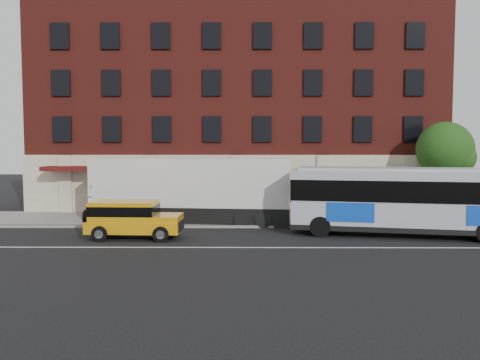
{
  "coord_description": "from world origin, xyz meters",
  "views": [
    {
      "loc": [
        0.43,
        -21.88,
        4.75
      ],
      "look_at": [
        0.24,
        5.5,
        2.84
      ],
      "focal_mm": 36.12,
      "sensor_mm": 36.0,
      "label": 1
    }
  ],
  "objects_px": {
    "yellow_suv": "(130,217)",
    "shipping_container": "(191,191)",
    "street_tree": "(445,152)",
    "city_bus": "(418,199)",
    "sign_pole": "(91,203)"
  },
  "relations": [
    {
      "from": "street_tree",
      "to": "yellow_suv",
      "type": "xyz_separation_m",
      "value": [
        -18.94,
        -6.7,
        -3.3
      ]
    },
    {
      "from": "yellow_suv",
      "to": "sign_pole",
      "type": "bearing_deg",
      "value": 132.64
    },
    {
      "from": "yellow_suv",
      "to": "shipping_container",
      "type": "xyz_separation_m",
      "value": [
        2.6,
        4.82,
        0.89
      ]
    },
    {
      "from": "sign_pole",
      "to": "shipping_container",
      "type": "relative_size",
      "value": 0.2
    },
    {
      "from": "street_tree",
      "to": "shipping_container",
      "type": "height_order",
      "value": "street_tree"
    },
    {
      "from": "yellow_suv",
      "to": "shipping_container",
      "type": "relative_size",
      "value": 0.42
    },
    {
      "from": "sign_pole",
      "to": "city_bus",
      "type": "xyz_separation_m",
      "value": [
        18.16,
        -2.71,
        0.55
      ]
    },
    {
      "from": "street_tree",
      "to": "shipping_container",
      "type": "xyz_separation_m",
      "value": [
        -16.34,
        -1.88,
        -2.41
      ]
    },
    {
      "from": "street_tree",
      "to": "city_bus",
      "type": "bearing_deg",
      "value": -122.69
    },
    {
      "from": "yellow_suv",
      "to": "shipping_container",
      "type": "distance_m",
      "value": 5.55
    },
    {
      "from": "city_bus",
      "to": "yellow_suv",
      "type": "xyz_separation_m",
      "value": [
        -15.06,
        -0.65,
        -0.89
      ]
    },
    {
      "from": "sign_pole",
      "to": "yellow_suv",
      "type": "relative_size",
      "value": 0.49
    },
    {
      "from": "city_bus",
      "to": "yellow_suv",
      "type": "height_order",
      "value": "city_bus"
    },
    {
      "from": "sign_pole",
      "to": "city_bus",
      "type": "bearing_deg",
      "value": -8.5
    },
    {
      "from": "street_tree",
      "to": "yellow_suv",
      "type": "relative_size",
      "value": 1.21
    }
  ]
}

